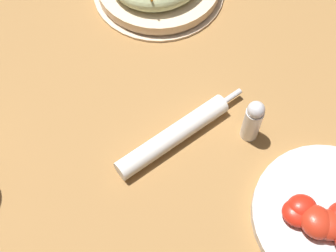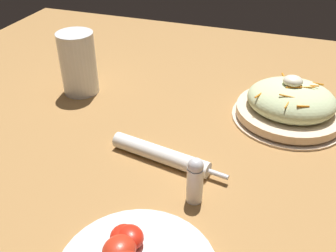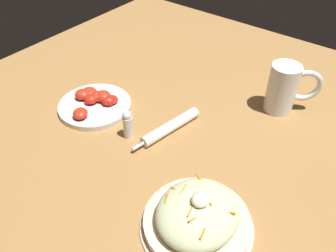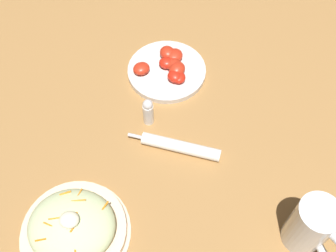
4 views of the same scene
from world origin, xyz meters
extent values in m
plane|color=#9E703D|center=(0.00, 0.00, 0.00)|extent=(1.43, 1.43, 0.00)
cylinder|color=white|center=(-0.01, 0.01, 0.01)|extent=(0.19, 0.06, 0.03)
cylinder|color=silver|center=(-0.12, 0.03, 0.01)|extent=(0.04, 0.01, 0.01)
cylinder|color=silver|center=(-0.07, 0.24, 0.01)|extent=(0.21, 0.21, 0.02)
ellipsoid|color=red|center=(-0.05, 0.25, 0.03)|extent=(0.06, 0.06, 0.03)
ellipsoid|color=red|center=(-0.04, 0.21, 0.03)|extent=(0.05, 0.05, 0.03)
ellipsoid|color=red|center=(-0.04, 0.23, 0.03)|extent=(0.05, 0.06, 0.03)
ellipsoid|color=red|center=(-0.04, 0.21, 0.03)|extent=(0.05, 0.05, 0.02)
cylinder|color=white|center=(-0.10, 0.08, 0.03)|extent=(0.03, 0.03, 0.06)
sphere|color=silver|center=(-0.10, 0.08, 0.07)|extent=(0.02, 0.02, 0.02)
camera|label=1|loc=(0.22, 0.22, 0.61)|focal=49.98mm
camera|label=2|loc=(-0.21, 0.52, 0.44)|focal=41.48mm
camera|label=3|loc=(-0.58, -0.42, 0.62)|focal=37.23mm
camera|label=4|loc=(0.00, -0.47, 0.84)|focal=43.32mm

